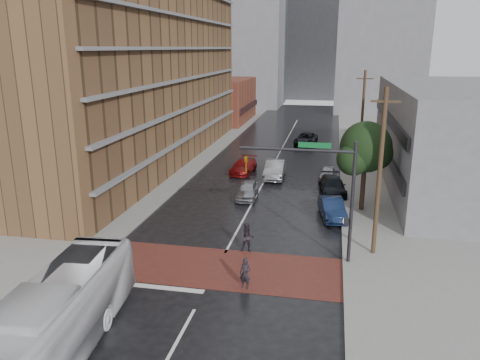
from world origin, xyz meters
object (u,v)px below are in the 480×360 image
Objects in this scene: pedestrian_b at (247,238)px; suv_travel at (306,139)px; car_parked_near at (332,209)px; car_parked_mid at (333,186)px; transit_bus at (51,324)px; car_travel_b at (275,169)px; pedestrian_a at (245,274)px; car_parked_far at (328,173)px; car_travel_a at (247,190)px; car_travel_c at (243,166)px.

suv_travel is at bearing 85.45° from pedestrian_b.
car_parked_near reaches higher than car_parked_mid.
suv_travel reaches higher than car_parked_near.
transit_bus reaches higher than car_travel_b.
car_travel_b is at bearing -89.49° from suv_travel.
car_parked_near is at bearing 83.46° from pedestrian_a.
car_parked_near is at bearing -85.04° from car_parked_far.
pedestrian_b is 8.62m from car_parked_near.
car_parked_near is (6.95, -3.40, 0.03)m from car_travel_a.
transit_bus is 46.08m from suv_travel.
car_parked_near reaches higher than car_parked_far.
pedestrian_a reaches higher than suv_travel.
car_parked_mid is 1.27× the size of car_parked_far.
car_parked_far is (3.80, 21.76, -0.18)m from pedestrian_a.
transit_bus is at bearing -91.87° from suv_travel.
pedestrian_a is (6.39, 7.18, -0.79)m from transit_bus.
car_parked_near is (4.30, 11.50, -0.12)m from pedestrian_a.
suv_travel is at bearing 76.27° from transit_bus.
pedestrian_b is 0.36× the size of car_travel_b.
pedestrian_b reaches higher than car_parked_far.
car_parked_near is at bearing -63.05° from car_travel_b.
transit_bus is 3.02× the size of car_parked_far.
transit_bus reaches higher than pedestrian_b.
pedestrian_b is at bearing -73.12° from car_travel_c.
car_travel_c is at bearing -101.54° from suv_travel.
car_parked_near reaches higher than car_travel_c.
car_parked_mid is at bearing 90.17° from pedestrian_a.
suv_travel is (5.21, 15.52, 0.05)m from car_travel_c.
car_parked_near is at bearing 52.24° from pedestrian_b.
car_travel_c is at bearing 81.51° from transit_bus.
car_travel_a is 0.78× the size of suv_travel.
pedestrian_a is at bearing -97.76° from car_parked_far.
car_travel_b is (1.47, 6.69, 0.14)m from car_travel_a.
pedestrian_b is 0.41× the size of car_parked_near.
transit_bus is at bearing -101.83° from car_travel_b.
suv_travel reaches higher than car_travel_a.
suv_travel is 27.08m from car_parked_near.
suv_travel is (3.38, 23.45, 0.04)m from car_travel_a.
pedestrian_a is at bearing -82.97° from pedestrian_b.
car_parked_far is at bearing 90.03° from car_parked_mid.
car_travel_b reaches higher than car_parked_mid.
pedestrian_b is 18.70m from car_travel_c.
car_travel_a is at bearing 98.40° from pedestrian_b.
car_travel_a is 0.93× the size of car_parked_near.
pedestrian_b reaches higher than car_travel_c.
pedestrian_a reaches higher than car_travel_b.
car_parked_near is (8.78, -11.32, 0.05)m from car_travel_c.
car_travel_a is (-1.92, 10.39, -0.22)m from pedestrian_b.
transit_bus reaches higher than car_travel_a.
suv_travel is at bearing 102.89° from pedestrian_a.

